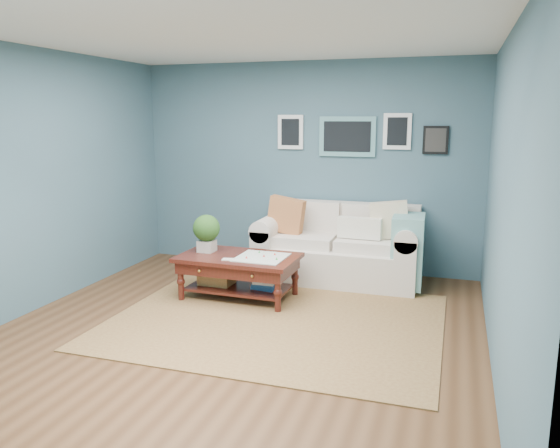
% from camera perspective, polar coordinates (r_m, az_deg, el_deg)
% --- Properties ---
extents(room_shell, '(5.00, 5.02, 2.70)m').
position_cam_1_polar(room_shell, '(4.90, -4.68, 3.63)').
color(room_shell, brown).
rests_on(room_shell, ground).
extents(area_rug, '(3.20, 2.56, 0.01)m').
position_cam_1_polar(area_rug, '(5.51, -0.44, -10.04)').
color(area_rug, brown).
rests_on(area_rug, ground).
extents(loveseat, '(2.02, 0.92, 1.04)m').
position_cam_1_polar(loveseat, '(6.76, 6.79, -2.39)').
color(loveseat, beige).
rests_on(loveseat, ground).
extents(coffee_table, '(1.32, 0.79, 0.91)m').
position_cam_1_polar(coffee_table, '(6.11, -4.92, -4.00)').
color(coffee_table, '#34160C').
rests_on(coffee_table, ground).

